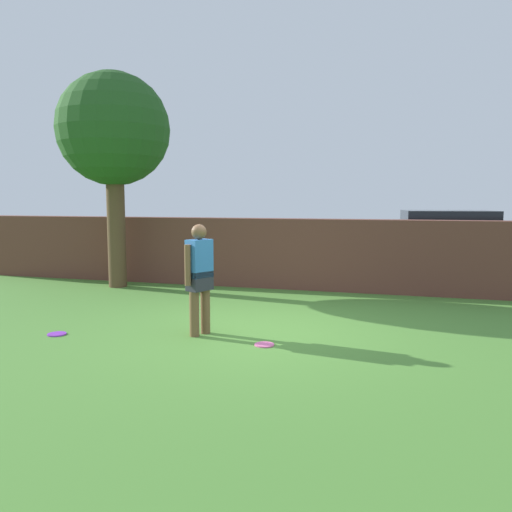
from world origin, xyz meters
The scene contains 7 objects.
ground_plane centered at (0.00, 0.00, 0.00)m, with size 40.00×40.00×0.00m, color #4C8433.
brick_wall centered at (-1.50, 3.86, 0.78)m, with size 13.83×0.50×1.55m, color brown.
tree centered at (-4.16, 2.93, 3.46)m, with size 2.48×2.48×4.76m.
person centered at (-0.74, -0.45, 0.90)m, with size 0.35×0.50×1.62m.
car centered at (3.04, 5.56, 0.86)m, with size 4.38×2.34×1.72m.
frisbee_pink centered at (0.31, -0.73, 0.01)m, with size 0.27×0.27×0.02m, color pink.
frisbee_purple centered at (-2.76, -1.05, 0.01)m, with size 0.27×0.27×0.02m, color purple.
Camera 1 is at (2.13, -7.30, 1.97)m, focal length 36.14 mm.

